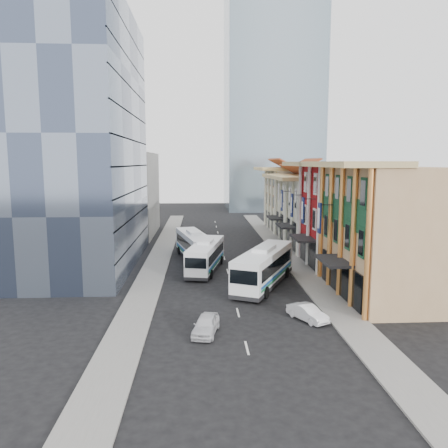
{
  "coord_description": "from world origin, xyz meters",
  "views": [
    {
      "loc": [
        -3.06,
        -33.84,
        12.42
      ],
      "look_at": [
        -0.26,
        17.77,
        5.1
      ],
      "focal_mm": 35.0,
      "sensor_mm": 36.0,
      "label": 1
    }
  ],
  "objects": [
    {
      "name": "ground",
      "position": [
        0.0,
        0.0,
        0.0
      ],
      "size": [
        200.0,
        200.0,
        0.0
      ],
      "primitive_type": "plane",
      "color": "black",
      "rests_on": "ground"
    },
    {
      "name": "bus_left_far",
      "position": [
        -3.93,
        21.64,
        1.87
      ],
      "size": [
        5.32,
        11.95,
        3.73
      ],
      "primitive_type": null,
      "rotation": [
        0.0,
        0.0,
        0.23
      ],
      "color": "white",
      "rests_on": "ground"
    },
    {
      "name": "sidewalk_right",
      "position": [
        8.5,
        22.0,
        0.07
      ],
      "size": [
        3.0,
        90.0,
        0.15
      ],
      "primitive_type": "cube",
      "color": "slate",
      "rests_on": "ground"
    },
    {
      "name": "sedan_right",
      "position": [
        5.33,
        -1.08,
        0.62
      ],
      "size": [
        2.94,
        3.91,
        1.24
      ],
      "primitive_type": "imported",
      "rotation": [
        0.0,
        0.0,
        0.5
      ],
      "color": "silver",
      "rests_on": "ground"
    },
    {
      "name": "shophouse_cream_near",
      "position": [
        14.0,
        26.5,
        5.0
      ],
      "size": [
        8.0,
        9.0,
        10.0
      ],
      "primitive_type": "cube",
      "color": "white",
      "rests_on": "ground"
    },
    {
      "name": "bus_right",
      "position": [
        3.33,
        8.96,
        2.03
      ],
      "size": [
        8.01,
        12.72,
        4.06
      ],
      "primitive_type": null,
      "rotation": [
        0.0,
        0.0,
        -0.43
      ],
      "color": "white",
      "rests_on": "ground"
    },
    {
      "name": "shophouse_tan",
      "position": [
        14.0,
        5.0,
        6.0
      ],
      "size": [
        8.0,
        14.0,
        12.0
      ],
      "primitive_type": "cube",
      "color": "tan",
      "rests_on": "ground"
    },
    {
      "name": "office_tower",
      "position": [
        -17.0,
        19.0,
        15.0
      ],
      "size": [
        12.0,
        26.0,
        30.0
      ],
      "primitive_type": "cube",
      "color": "#3B465E",
      "rests_on": "ground"
    },
    {
      "name": "shophouse_cream_far",
      "position": [
        14.0,
        46.0,
        5.5
      ],
      "size": [
        8.0,
        12.0,
        11.0
      ],
      "primitive_type": "cube",
      "color": "white",
      "rests_on": "ground"
    },
    {
      "name": "shophouse_red",
      "position": [
        14.0,
        17.0,
        6.0
      ],
      "size": [
        8.0,
        10.0,
        12.0
      ],
      "primitive_type": "cube",
      "color": "#A61214",
      "rests_on": "ground"
    },
    {
      "name": "bus_left_near",
      "position": [
        -2.48,
        15.61,
        1.79
      ],
      "size": [
        4.85,
        11.46,
        3.58
      ],
      "primitive_type": null,
      "rotation": [
        0.0,
        0.0,
        -0.21
      ],
      "color": "white",
      "rests_on": "ground"
    },
    {
      "name": "sedan_left",
      "position": [
        -2.73,
        -3.38,
        0.68
      ],
      "size": [
        2.41,
        4.24,
        1.36
      ],
      "primitive_type": "imported",
      "rotation": [
        0.0,
        0.0,
        -0.21
      ],
      "color": "silver",
      "rests_on": "ground"
    },
    {
      "name": "office_block_far",
      "position": [
        -16.0,
        42.0,
        7.0
      ],
      "size": [
        10.0,
        18.0,
        14.0
      ],
      "primitive_type": "cube",
      "color": "gray",
      "rests_on": "ground"
    },
    {
      "name": "sidewalk_left",
      "position": [
        -8.5,
        22.0,
        0.07
      ],
      "size": [
        3.0,
        90.0,
        0.15
      ],
      "primitive_type": "cube",
      "color": "slate",
      "rests_on": "ground"
    },
    {
      "name": "shophouse_cream_mid",
      "position": [
        14.0,
        35.5,
        5.0
      ],
      "size": [
        8.0,
        9.0,
        10.0
      ],
      "primitive_type": "cube",
      "color": "white",
      "rests_on": "ground"
    }
  ]
}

